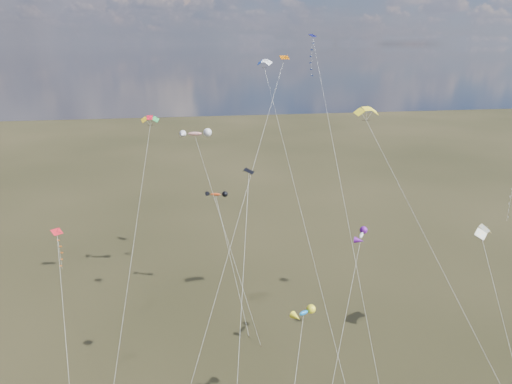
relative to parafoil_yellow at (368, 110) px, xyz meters
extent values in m
cube|color=#0E0E4C|center=(-4.73, 6.85, 8.02)|extent=(1.05, 1.03, 0.33)
cylinder|color=silver|center=(-3.66, -4.26, -9.52)|extent=(2.17, 22.24, 35.09)
cube|color=black|center=(-15.33, -11.82, -3.24)|extent=(1.07, 1.10, 0.35)
cylinder|color=silver|center=(-17.34, -19.57, -15.15)|extent=(4.05, 15.53, 23.83)
cube|color=red|center=(-34.00, -2.66, -11.35)|extent=(1.28, 1.27, 0.42)
cylinder|color=silver|center=(-33.20, -7.45, -19.20)|extent=(1.64, 9.59, 15.72)
cube|color=#C05801|center=(-9.88, -0.75, 5.72)|extent=(0.92, 0.86, 0.36)
cylinder|color=silver|center=(-16.71, -9.71, -10.67)|extent=(13.68, 17.95, 32.79)
cylinder|color=silver|center=(4.58, -9.82, -13.47)|extent=(9.26, 19.82, 27.18)
cylinder|color=silver|center=(-7.19, 1.23, -11.11)|extent=(3.66, 28.18, 31.91)
cylinder|color=silver|center=(11.31, -12.46, -19.60)|extent=(0.07, 10.01, 14.93)
cylinder|color=silver|center=(-26.89, 0.27, -14.43)|extent=(4.53, 20.09, 25.27)
ellipsoid|color=#D04115|center=(-16.67, 9.24, -12.12)|extent=(2.90, 1.58, 0.87)
cylinder|color=silver|center=(-15.28, 3.72, -19.59)|extent=(2.80, 11.06, 14.95)
cube|color=#332316|center=(-13.89, -1.79, -27.00)|extent=(0.10, 0.10, 0.12)
ellipsoid|color=silver|center=(-3.02, -7.86, -11.73)|extent=(2.22, 2.80, 0.89)
cylinder|color=silver|center=(-6.32, -12.76, -19.39)|extent=(6.62, 9.83, 15.34)
ellipsoid|color=red|center=(-18.99, 12.86, -4.52)|extent=(3.97, 1.86, 1.33)
cylinder|color=silver|center=(-15.89, 4.51, -15.79)|extent=(6.23, 16.73, 22.56)
cube|color=#332316|center=(-12.78, -3.84, -27.00)|extent=(0.10, 0.10, 0.12)
ellipsoid|color=blue|center=(-10.94, -14.85, -15.67)|extent=(2.16, 1.70, 0.93)
camera|label=1|loc=(-20.95, -48.80, 7.04)|focal=32.00mm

